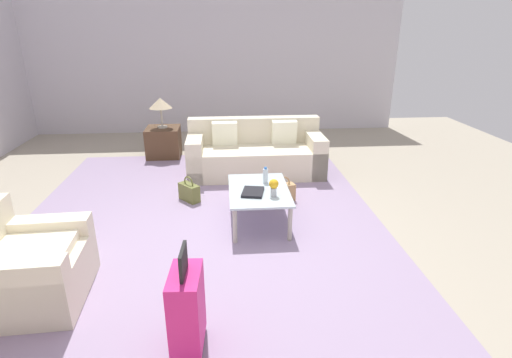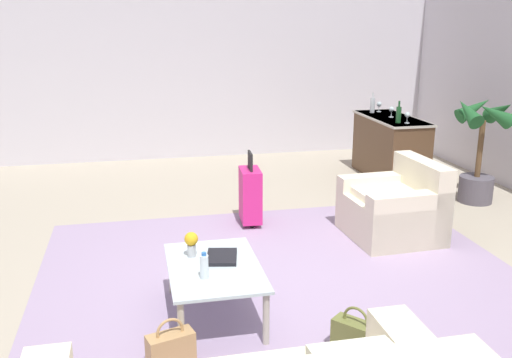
{
  "view_description": "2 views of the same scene",
  "coord_description": "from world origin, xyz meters",
  "px_view_note": "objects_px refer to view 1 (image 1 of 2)",
  "views": [
    {
      "loc": [
        -3.97,
        -0.1,
        2.26
      ],
      "look_at": [
        -0.17,
        -0.42,
        0.79
      ],
      "focal_mm": 28.0,
      "sensor_mm": 36.0,
      "label": 1
    },
    {
      "loc": [
        4.45,
        -1.04,
        2.3
      ],
      "look_at": [
        -0.04,
        -0.07,
        0.99
      ],
      "focal_mm": 40.0,
      "sensor_mm": 36.0,
      "label": 2
    }
  ],
  "objects_px": {
    "suitcase_magenta": "(187,308)",
    "coffee_table_book": "(253,192)",
    "water_bottle": "(265,176)",
    "side_table": "(164,142)",
    "table_lamp": "(160,104)",
    "handbag_olive": "(189,192)",
    "couch": "(255,154)",
    "flower_vase": "(274,186)",
    "handbag_tan": "(283,192)",
    "armchair": "(21,270)",
    "coffee_table": "(259,193)"
  },
  "relations": [
    {
      "from": "flower_vase",
      "to": "suitcase_magenta",
      "type": "xyz_separation_m",
      "value": [
        -1.78,
        0.85,
        -0.2
      ]
    },
    {
      "from": "armchair",
      "to": "water_bottle",
      "type": "distance_m",
      "value": 2.73
    },
    {
      "from": "coffee_table",
      "to": "side_table",
      "type": "bearing_deg",
      "value": 28.18
    },
    {
      "from": "armchair",
      "to": "water_bottle",
      "type": "relative_size",
      "value": 4.8
    },
    {
      "from": "handbag_olive",
      "to": "handbag_tan",
      "type": "distance_m",
      "value": 1.29
    },
    {
      "from": "side_table",
      "to": "table_lamp",
      "type": "relative_size",
      "value": 1.11
    },
    {
      "from": "coffee_table",
      "to": "side_table",
      "type": "xyz_separation_m",
      "value": [
        2.8,
        1.5,
        -0.12
      ]
    },
    {
      "from": "couch",
      "to": "handbag_olive",
      "type": "distance_m",
      "value": 1.47
    },
    {
      "from": "armchair",
      "to": "water_bottle",
      "type": "bearing_deg",
      "value": -56.46
    },
    {
      "from": "suitcase_magenta",
      "to": "side_table",
      "type": "bearing_deg",
      "value": 9.46
    },
    {
      "from": "side_table",
      "to": "table_lamp",
      "type": "bearing_deg",
      "value": 0.0
    },
    {
      "from": "side_table",
      "to": "handbag_olive",
      "type": "height_order",
      "value": "side_table"
    },
    {
      "from": "coffee_table",
      "to": "handbag_olive",
      "type": "bearing_deg",
      "value": 51.26
    },
    {
      "from": "table_lamp",
      "to": "handbag_olive",
      "type": "distance_m",
      "value": 2.32
    },
    {
      "from": "water_bottle",
      "to": "table_lamp",
      "type": "xyz_separation_m",
      "value": [
        2.6,
        1.6,
        0.43
      ]
    },
    {
      "from": "coffee_table",
      "to": "coffee_table_book",
      "type": "height_order",
      "value": "coffee_table_book"
    },
    {
      "from": "water_bottle",
      "to": "side_table",
      "type": "xyz_separation_m",
      "value": [
        2.6,
        1.6,
        -0.26
      ]
    },
    {
      "from": "couch",
      "to": "water_bottle",
      "type": "relative_size",
      "value": 10.51
    },
    {
      "from": "side_table",
      "to": "handbag_tan",
      "type": "relative_size",
      "value": 1.66
    },
    {
      "from": "table_lamp",
      "to": "handbag_olive",
      "type": "height_order",
      "value": "table_lamp"
    },
    {
      "from": "coffee_table",
      "to": "coffee_table_book",
      "type": "xyz_separation_m",
      "value": [
        -0.12,
        0.08,
        0.07
      ]
    },
    {
      "from": "suitcase_magenta",
      "to": "coffee_table_book",
      "type": "bearing_deg",
      "value": -18.25
    },
    {
      "from": "armchair",
      "to": "coffee_table_book",
      "type": "height_order",
      "value": "armchair"
    },
    {
      "from": "armchair",
      "to": "table_lamp",
      "type": "relative_size",
      "value": 1.83
    },
    {
      "from": "coffee_table",
      "to": "handbag_tan",
      "type": "distance_m",
      "value": 0.76
    },
    {
      "from": "couch",
      "to": "armchair",
      "type": "xyz_separation_m",
      "value": [
        -3.09,
        2.27,
        -0.01
      ]
    },
    {
      "from": "couch",
      "to": "suitcase_magenta",
      "type": "distance_m",
      "value": 3.88
    },
    {
      "from": "armchair",
      "to": "suitcase_magenta",
      "type": "xyz_separation_m",
      "value": [
        -0.7,
        -1.47,
        0.06
      ]
    },
    {
      "from": "flower_vase",
      "to": "handbag_tan",
      "type": "xyz_separation_m",
      "value": [
        0.82,
        -0.24,
        -0.43
      ]
    },
    {
      "from": "side_table",
      "to": "coffee_table_book",
      "type": "bearing_deg",
      "value": -154.07
    },
    {
      "from": "couch",
      "to": "table_lamp",
      "type": "bearing_deg",
      "value": 57.77
    },
    {
      "from": "handbag_tan",
      "to": "table_lamp",
      "type": "bearing_deg",
      "value": 40.63
    },
    {
      "from": "coffee_table_book",
      "to": "flower_vase",
      "type": "relative_size",
      "value": 1.5
    },
    {
      "from": "armchair",
      "to": "water_bottle",
      "type": "xyz_separation_m",
      "value": [
        1.5,
        -2.27,
        0.24
      ]
    },
    {
      "from": "water_bottle",
      "to": "flower_vase",
      "type": "xyz_separation_m",
      "value": [
        -0.42,
        -0.05,
        0.03
      ]
    },
    {
      "from": "table_lamp",
      "to": "suitcase_magenta",
      "type": "xyz_separation_m",
      "value": [
        -4.8,
        -0.8,
        -0.61
      ]
    },
    {
      "from": "couch",
      "to": "handbag_olive",
      "type": "bearing_deg",
      "value": 137.26
    },
    {
      "from": "handbag_tan",
      "to": "coffee_table",
      "type": "bearing_deg",
      "value": 147.05
    },
    {
      "from": "coffee_table",
      "to": "table_lamp",
      "type": "distance_m",
      "value": 3.23
    },
    {
      "from": "water_bottle",
      "to": "flower_vase",
      "type": "relative_size",
      "value": 1.0
    },
    {
      "from": "handbag_tan",
      "to": "coffee_table_book",
      "type": "bearing_deg",
      "value": 146.92
    },
    {
      "from": "flower_vase",
      "to": "table_lamp",
      "type": "distance_m",
      "value": 3.46
    },
    {
      "from": "armchair",
      "to": "side_table",
      "type": "bearing_deg",
      "value": -9.24
    },
    {
      "from": "handbag_olive",
      "to": "coffee_table_book",
      "type": "bearing_deg",
      "value": -135.82
    },
    {
      "from": "armchair",
      "to": "side_table",
      "type": "height_order",
      "value": "armchair"
    },
    {
      "from": "couch",
      "to": "flower_vase",
      "type": "bearing_deg",
      "value": -178.58
    },
    {
      "from": "armchair",
      "to": "suitcase_magenta",
      "type": "relative_size",
      "value": 1.15
    },
    {
      "from": "flower_vase",
      "to": "handbag_olive",
      "type": "relative_size",
      "value": 0.57
    },
    {
      "from": "coffee_table_book",
      "to": "suitcase_magenta",
      "type": "bearing_deg",
      "value": 173.27
    },
    {
      "from": "coffee_table",
      "to": "table_lamp",
      "type": "height_order",
      "value": "table_lamp"
    }
  ]
}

